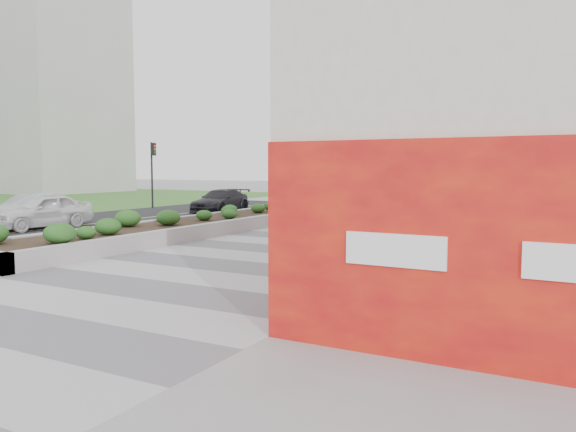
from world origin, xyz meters
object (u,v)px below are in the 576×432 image
traffic_signal_far (153,165)px  car_dark (220,201)px  traffic_signal_near (282,165)px  planter (191,223)px  car_white (41,211)px  skateboarder (364,224)px  car_silver (32,210)px

traffic_signal_far → car_dark: 6.36m
car_dark → traffic_signal_near: bearing=17.6°
planter → car_white: car_white is taller
planter → traffic_signal_near: 10.90m
skateboarder → car_white: skateboarder is taller
planter → car_dark: size_ratio=3.90×
traffic_signal_far → skateboarder: traffic_signal_far is taller
planter → car_silver: 7.95m
car_white → car_dark: bearing=84.0°
traffic_signal_far → car_white: 12.34m
traffic_signal_far → car_white: (4.07, -11.48, -2.02)m
car_white → car_silver: car_white is taller
car_white → car_dark: (1.85, 10.52, -0.07)m
car_dark → traffic_signal_far: bearing=164.4°
traffic_signal_far → planter: bearing=-42.5°
car_white → traffic_signal_far: bearing=113.5°
planter → skateboarder: skateboarder is taller
planter → car_silver: bearing=-171.6°
car_silver → car_dark: car_silver is taller
traffic_signal_far → car_dark: bearing=-9.2°
planter → car_silver: car_silver is taller
traffic_signal_far → car_silver: size_ratio=0.96×
planter → skateboarder: bearing=-0.3°
planter → traffic_signal_far: size_ratio=4.29×
car_white → skateboarder: bearing=9.8°
car_silver → car_dark: size_ratio=0.95×
planter → car_dark: bearing=119.0°
traffic_signal_near → traffic_signal_far: same height
traffic_signal_near → car_silver: traffic_signal_near is taller
skateboarder → car_silver: (-15.09, -1.13, -0.03)m
skateboarder → car_dark: skateboarder is taller
skateboarder → traffic_signal_far: bearing=147.5°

